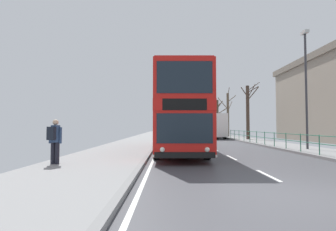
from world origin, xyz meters
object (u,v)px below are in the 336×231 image
(street_lamp_far_side, at_px, (308,80))
(bare_tree_far_01, at_px, (229,113))
(double_decker_bus_main, at_px, (180,114))
(background_bus_far_lane, at_px, (212,125))
(pedestrian_with_backpack, at_px, (56,138))
(bare_tree_far_00, at_px, (249,111))
(bare_tree_far_02, at_px, (219,116))

(street_lamp_far_side, distance_m, bare_tree_far_01, 21.97)
(bare_tree_far_01, bearing_deg, double_decker_bus_main, -110.04)
(double_decker_bus_main, distance_m, background_bus_far_lane, 20.55)
(background_bus_far_lane, height_order, street_lamp_far_side, street_lamp_far_side)
(background_bus_far_lane, bearing_deg, double_decker_bus_main, -104.87)
(background_bus_far_lane, relative_size, street_lamp_far_side, 1.24)
(background_bus_far_lane, distance_m, pedestrian_with_backpack, 27.66)
(street_lamp_far_side, height_order, bare_tree_far_01, street_lamp_far_side)
(background_bus_far_lane, relative_size, pedestrian_with_backpack, 5.56)
(double_decker_bus_main, bearing_deg, street_lamp_far_side, 5.66)
(bare_tree_far_00, xyz_separation_m, bare_tree_far_02, (-0.42, 15.70, 0.00))
(bare_tree_far_01, height_order, bare_tree_far_02, bare_tree_far_01)
(double_decker_bus_main, xyz_separation_m, background_bus_far_lane, (5.27, 19.85, -0.63))
(double_decker_bus_main, bearing_deg, bare_tree_far_02, 74.65)
(bare_tree_far_00, xyz_separation_m, bare_tree_far_01, (-0.10, 9.35, 0.17))
(pedestrian_with_backpack, relative_size, bare_tree_far_01, 0.24)
(street_lamp_far_side, distance_m, bare_tree_far_00, 12.66)
(background_bus_far_lane, distance_m, bare_tree_far_00, 7.34)
(street_lamp_far_side, xyz_separation_m, bare_tree_far_02, (-0.30, 28.30, -1.25))
(pedestrian_with_backpack, relative_size, bare_tree_far_02, 0.28)
(double_decker_bus_main, height_order, street_lamp_far_side, street_lamp_far_side)
(background_bus_far_lane, xyz_separation_m, bare_tree_far_02, (2.72, 9.27, 1.62))
(bare_tree_far_00, bearing_deg, pedestrian_with_backpack, -125.00)
(background_bus_far_lane, bearing_deg, bare_tree_far_02, 73.64)
(pedestrian_with_backpack, bearing_deg, street_lamp_far_side, 26.41)
(double_decker_bus_main, distance_m, bare_tree_far_00, 15.86)
(street_lamp_far_side, bearing_deg, bare_tree_far_00, 89.48)
(double_decker_bus_main, xyz_separation_m, bare_tree_far_01, (8.31, 22.77, 1.16))
(background_bus_far_lane, distance_m, street_lamp_far_side, 19.48)
(double_decker_bus_main, bearing_deg, pedestrian_with_backpack, -131.02)
(bare_tree_far_02, bearing_deg, street_lamp_far_side, -89.39)
(double_decker_bus_main, relative_size, bare_tree_far_00, 1.71)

